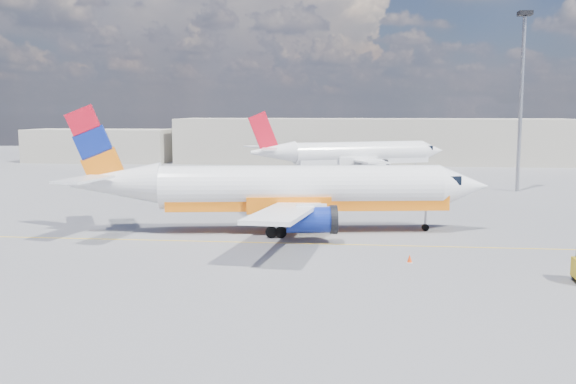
# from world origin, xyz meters

# --- Properties ---
(ground) EXTENTS (240.00, 240.00, 0.00)m
(ground) POSITION_xyz_m (0.00, 0.00, 0.00)
(ground) COLOR #5B5B60
(ground) RESTS_ON ground
(taxi_line) EXTENTS (70.00, 0.15, 0.01)m
(taxi_line) POSITION_xyz_m (0.00, 3.00, 0.01)
(taxi_line) COLOR yellow
(taxi_line) RESTS_ON ground
(terminal_main) EXTENTS (70.00, 14.00, 8.00)m
(terminal_main) POSITION_xyz_m (5.00, 75.00, 4.00)
(terminal_main) COLOR #BEB6A3
(terminal_main) RESTS_ON ground
(terminal_annex) EXTENTS (26.00, 10.00, 6.00)m
(terminal_annex) POSITION_xyz_m (-45.00, 72.00, 3.00)
(terminal_annex) COLOR #BEB6A3
(terminal_annex) RESTS_ON ground
(main_jet) EXTENTS (33.37, 26.05, 10.09)m
(main_jet) POSITION_xyz_m (-2.95, 7.34, 3.36)
(main_jet) COLOR white
(main_jet) RESTS_ON ground
(second_jet) EXTENTS (30.45, 22.90, 9.41)m
(second_jet) POSITION_xyz_m (2.00, 52.35, 3.14)
(second_jet) COLOR white
(second_jet) RESTS_ON ground
(traffic_cone) EXTENTS (0.38, 0.38, 0.53)m
(traffic_cone) POSITION_xyz_m (5.84, -2.08, 0.26)
(traffic_cone) COLOR white
(traffic_cone) RESTS_ON ground
(floodlight_mast) EXTENTS (1.52, 1.52, 20.81)m
(floodlight_mast) POSITION_xyz_m (21.36, 35.58, 12.47)
(floodlight_mast) COLOR #95969D
(floodlight_mast) RESTS_ON ground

